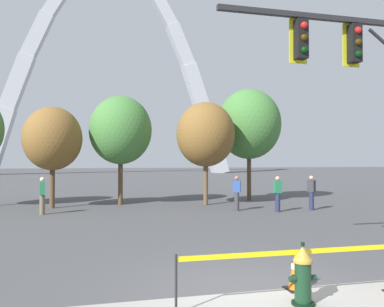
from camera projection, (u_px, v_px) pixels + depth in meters
The scene contains 13 objects.
ground_plane at pixel (251, 289), 6.96m from camera, with size 240.00×240.00×0.00m, color #474749.
fire_hydrant at pixel (303, 275), 6.21m from camera, with size 0.46×0.48×0.99m.
caution_tape_barrier at pixel (329, 262), 6.44m from camera, with size 5.15×0.05×0.89m.
traffic_cone_by_hydrant at pixel (296, 270), 6.93m from camera, with size 0.36×0.36×0.73m.
monument_arch at pixel (112, 77), 70.03m from camera, with size 43.31×2.79×39.46m.
tree_left_mid at pixel (53, 139), 18.98m from camera, with size 2.80×2.80×4.90m.
tree_center_left at pixel (121, 130), 20.46m from camera, with size 3.23×3.23×5.66m.
tree_center_right at pixel (206, 135), 20.34m from camera, with size 3.04×3.04×5.32m.
tree_right_mid at pixel (249, 124), 22.66m from camera, with size 3.67×3.67×6.42m.
pedestrian_walking_left at pixel (237, 193), 17.95m from camera, with size 0.39×0.34×1.59m.
pedestrian_standing_center at pixel (311, 192), 18.18m from camera, with size 0.33×0.39×1.59m.
pedestrian_walking_right at pixel (42, 195), 16.67m from camera, with size 0.24×0.36×1.59m.
pedestrian_near_trees at pixel (278, 194), 17.53m from camera, with size 0.34×0.22×1.59m.
Camera 1 is at (-2.68, -6.55, 2.28)m, focal length 36.80 mm.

